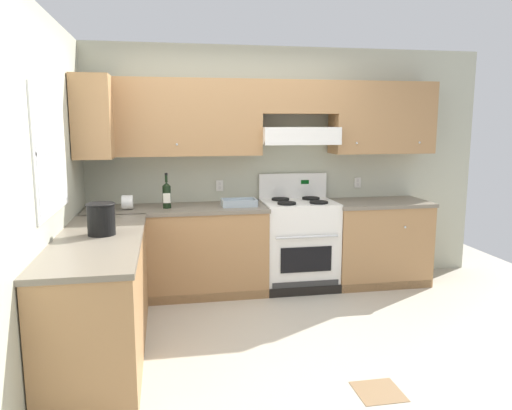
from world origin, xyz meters
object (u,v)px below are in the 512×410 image
Objects in this scene: bowl at (239,204)px; bucket at (101,218)px; stove at (298,243)px; paper_towel_roll at (127,202)px; wine_bottle at (167,195)px.

bowl is 1.65m from bucket.
stove is 8.61× the size of paper_towel_roll.
stove reaches higher than bucket.
paper_towel_roll is at bearing -178.39° from stove.
bowl is (-0.65, -0.05, 0.46)m from stove.
wine_bottle reaches higher than stove.
wine_bottle is at bearing 66.11° from bucket.
paper_towel_roll is at bearing 84.23° from bucket.
wine_bottle is 0.39m from paper_towel_roll.
stove is 1.49m from wine_bottle.
stove is 0.79m from bowl.
paper_towel_roll reaches higher than bowl.
stove is at bearing 31.88° from bucket.
bowl is 2.54× the size of paper_towel_roll.
bowl is (0.72, -0.01, -0.11)m from wine_bottle.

